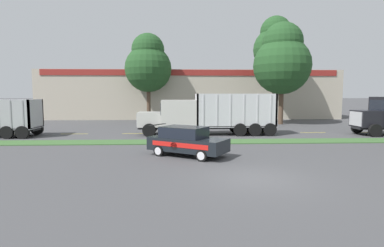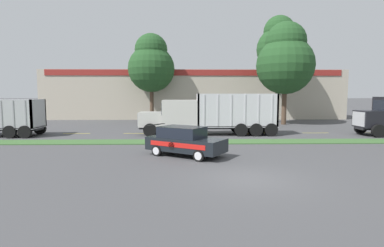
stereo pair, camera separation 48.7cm
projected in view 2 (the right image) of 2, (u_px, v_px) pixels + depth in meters
The scene contains 15 objects.
ground_plane at pixel (249, 179), 12.35m from camera, with size 600.00×600.00×0.00m, color #474749.
grass_verge at pixel (221, 142), 22.01m from camera, with size 120.00×2.13×0.06m, color #3D6633.
centre_line_1 at pixel (16, 134), 26.69m from camera, with size 2.40×0.14×0.01m, color yellow.
centre_line_2 at pixel (77, 134), 26.80m from camera, with size 2.40×0.14×0.01m, color yellow.
centre_line_3 at pixel (137, 133), 26.91m from camera, with size 2.40×0.14×0.01m, color yellow.
centre_line_4 at pixel (197, 133), 27.03m from camera, with size 2.40×0.14×0.01m, color yellow.
centre_line_5 at pixel (256, 133), 27.14m from camera, with size 2.40×0.14×0.01m, color yellow.
centre_line_6 at pixel (315, 133), 27.25m from camera, with size 2.40×0.14×0.01m, color yellow.
centre_line_7 at pixel (374, 133), 27.37m from camera, with size 2.40×0.14×0.01m, color yellow.
dump_truck_mid at pixel (197, 116), 25.93m from camera, with size 11.80×2.61×3.56m.
rally_car at pixel (185, 141), 17.01m from camera, with size 4.75×3.96×1.69m.
store_building_backdrop at pixel (193, 95), 47.39m from camera, with size 43.00×12.10×6.96m.
tree_behind_left at pixel (279, 45), 37.57m from camera, with size 5.50×5.50×13.33m.
tree_behind_centre at pixel (151, 64), 39.06m from camera, with size 6.07×6.07×11.41m.
tree_behind_right at pixel (285, 60), 34.47m from camera, with size 6.63×6.63×11.81m.
Camera 2 is at (-2.60, -12.03, 3.46)m, focal length 28.00 mm.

